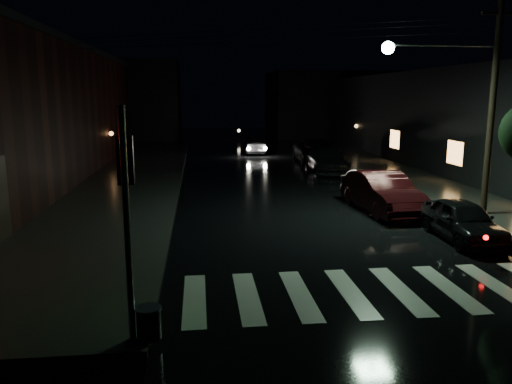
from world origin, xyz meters
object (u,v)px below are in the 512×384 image
object	(u,v)px
parked_car_b	(382,192)
parked_car_d	(317,151)
parked_car_c	(326,160)
parked_car_a	(463,220)
oncoming_car	(255,145)

from	to	relation	value
parked_car_b	parked_car_d	distance (m)	14.31
parked_car_b	parked_car_c	bearing A→B (deg)	83.39
parked_car_a	parked_car_d	xyz separation A→B (m)	(-0.32, 18.28, 0.16)
parked_car_a	parked_car_d	size ratio (longest dim) A/B	0.65
parked_car_c	parked_car_d	size ratio (longest dim) A/B	0.86
parked_car_b	parked_car_d	bearing A→B (deg)	82.64
parked_car_b	parked_car_d	size ratio (longest dim) A/B	0.84
parked_car_b	parked_car_c	world-z (taller)	parked_car_b
parked_car_d	parked_car_a	bearing A→B (deg)	-86.07
parked_car_d	parked_car_b	bearing A→B (deg)	-90.41
parked_car_a	parked_car_b	size ratio (longest dim) A/B	0.78
parked_car_a	parked_car_b	bearing A→B (deg)	107.90
oncoming_car	parked_car_b	bearing A→B (deg)	100.28
parked_car_c	oncoming_car	xyz separation A→B (m)	(-3.18, 9.82, -0.05)
parked_car_b	oncoming_car	bearing A→B (deg)	93.58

